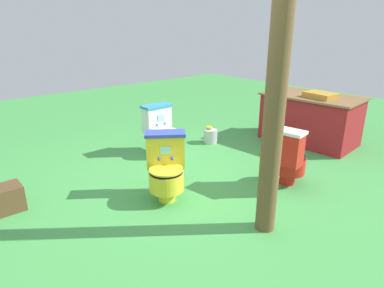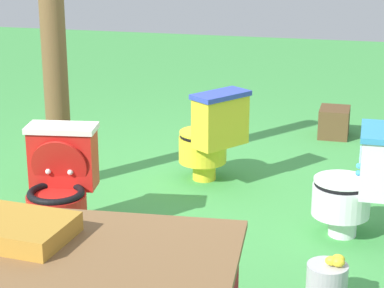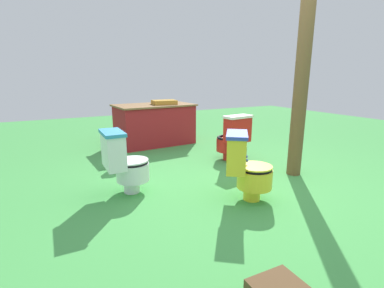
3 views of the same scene
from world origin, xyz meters
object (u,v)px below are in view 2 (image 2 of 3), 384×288
at_px(toilet_red, 60,184).
at_px(lemon_bucket, 327,282).
at_px(toilet_yellow, 211,136).
at_px(toilet_white, 357,182).
at_px(small_crate, 334,122).
at_px(wooden_post, 53,39).

xyz_separation_m(toilet_red, lemon_bucket, (-1.68, 0.41, -0.26)).
xyz_separation_m(toilet_red, toilet_yellow, (-0.70, -1.23, -0.00)).
bearing_deg(toilet_white, toilet_yellow, 55.96).
bearing_deg(toilet_white, lemon_bucket, 172.73).
height_order(small_crate, lemon_bucket, lemon_bucket).
height_order(toilet_white, toilet_yellow, same).
distance_m(toilet_yellow, wooden_post, 1.36).
bearing_deg(small_crate, lemon_bucket, 92.26).
xyz_separation_m(toilet_yellow, lemon_bucket, (-0.98, 1.64, -0.25)).
relative_size(wooden_post, small_crate, 6.90).
relative_size(toilet_white, toilet_yellow, 1.00).
distance_m(toilet_yellow, small_crate, 1.67).
bearing_deg(toilet_red, toilet_white, -172.70).
height_order(toilet_red, wooden_post, wooden_post).
bearing_deg(toilet_yellow, toilet_white, -87.93).
relative_size(small_crate, lemon_bucket, 1.17).
height_order(toilet_red, small_crate, toilet_red).
bearing_deg(lemon_bucket, small_crate, -87.74).
bearing_deg(wooden_post, lemon_bucket, 147.82).
bearing_deg(small_crate, toilet_white, 96.29).
bearing_deg(toilet_red, small_crate, -128.13).
distance_m(toilet_red, lemon_bucket, 1.75).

